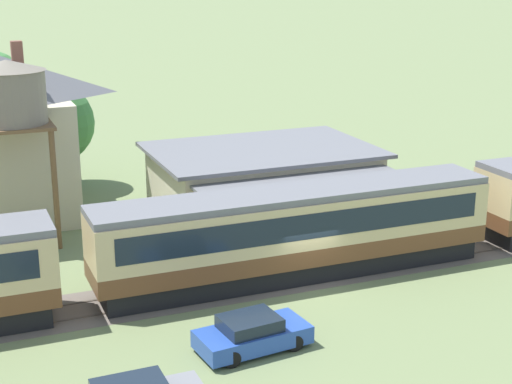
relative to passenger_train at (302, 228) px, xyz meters
name	(u,v)px	position (x,y,z in m)	size (l,w,h in m)	color
ground_plane	(308,286)	(-0.26, -1.25, -2.22)	(600.00, 600.00, 0.00)	#707F51
passenger_train	(302,228)	(0.00, 0.00, 0.00)	(57.60, 2.98, 4.00)	brown
railway_track	(315,272)	(0.72, 0.00, -2.21)	(113.50, 3.60, 0.04)	#665B51
station_building	(262,181)	(1.81, 8.85, -0.31)	(12.05, 9.57, 3.76)	beige
water_tower	(9,98)	(-11.13, 9.19, 5.09)	(3.73, 3.73, 9.10)	brown
parked_car_blue_2	(252,334)	(-4.67, -5.69, -1.60)	(4.26, 2.32, 1.30)	#284CA8
yard_tree_0	(53,123)	(-7.97, 18.38, 1.91)	(4.99, 4.99, 6.63)	#4C3823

